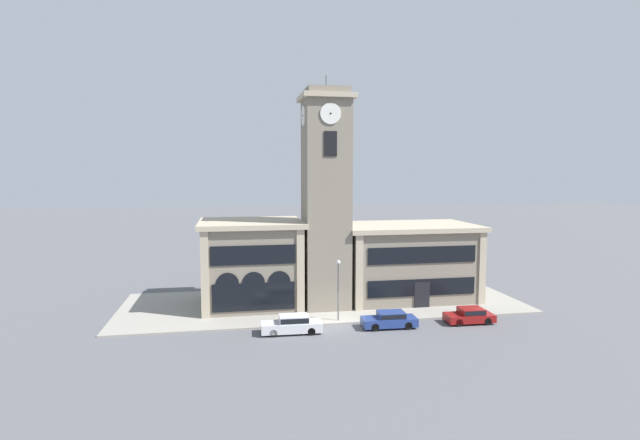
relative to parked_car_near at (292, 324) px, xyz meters
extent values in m
plane|color=#56565B|center=(4.09, 1.52, -0.76)|extent=(300.00, 300.00, 0.00)
cube|color=gray|center=(4.09, 8.38, -0.68)|extent=(38.56, 13.73, 0.15)
cube|color=gray|center=(4.09, 7.02, 8.97)|extent=(4.14, 4.14, 19.46)
cube|color=tan|center=(4.09, 7.02, 18.93)|extent=(4.84, 4.84, 0.45)
cube|color=gray|center=(4.09, 7.02, 19.45)|extent=(3.80, 3.80, 0.60)
cylinder|color=#4C4C51|center=(4.09, 7.02, 20.35)|extent=(0.10, 0.10, 1.20)
cylinder|color=silver|center=(4.09, 4.91, 17.27)|extent=(1.86, 0.10, 1.86)
cylinder|color=black|center=(4.09, 4.84, 17.27)|extent=(0.15, 0.04, 0.15)
cylinder|color=silver|center=(1.97, 7.02, 17.27)|extent=(0.10, 1.86, 1.86)
cylinder|color=black|center=(1.90, 7.02, 17.27)|extent=(0.04, 0.15, 0.15)
cube|color=black|center=(4.09, 4.92, 14.64)|extent=(1.16, 0.10, 2.20)
cube|color=gray|center=(-2.83, 9.10, 3.14)|extent=(9.10, 8.29, 7.80)
cube|color=tan|center=(-2.83, 9.10, 7.27)|extent=(9.80, 8.99, 0.45)
cube|color=tan|center=(-7.02, 4.90, 3.14)|extent=(0.70, 0.16, 7.80)
cube|color=tan|center=(1.37, 4.90, 3.14)|extent=(0.70, 0.16, 7.80)
cube|color=black|center=(-2.83, 4.92, 4.86)|extent=(7.46, 0.10, 1.72)
cube|color=black|center=(-2.83, 4.92, 1.12)|extent=(7.28, 0.10, 2.50)
cylinder|color=black|center=(-5.10, 4.91, 2.36)|extent=(2.00, 0.06, 2.00)
cylinder|color=black|center=(-2.83, 4.91, 2.36)|extent=(2.00, 0.06, 2.00)
cylinder|color=black|center=(-0.55, 4.91, 2.36)|extent=(2.00, 0.06, 2.00)
cube|color=gray|center=(12.91, 9.10, 2.83)|extent=(12.91, 8.29, 7.17)
cube|color=tan|center=(12.91, 9.10, 6.63)|extent=(13.61, 8.99, 0.45)
cube|color=tan|center=(6.81, 4.90, 2.83)|extent=(0.70, 0.16, 7.17)
cube|color=tan|center=(19.02, 4.90, 2.83)|extent=(0.70, 0.16, 7.17)
cube|color=black|center=(12.91, 4.92, 4.40)|extent=(10.59, 0.10, 1.58)
cube|color=black|center=(12.91, 4.91, 0.53)|extent=(1.50, 0.12, 2.58)
cube|color=black|center=(12.91, 4.92, 1.31)|extent=(10.59, 0.10, 1.61)
cube|color=silver|center=(-0.07, 0.00, -0.21)|extent=(4.91, 1.87, 0.74)
cube|color=silver|center=(0.13, 0.00, 0.43)|extent=(2.38, 1.62, 0.55)
cube|color=black|center=(0.13, 0.00, 0.43)|extent=(2.29, 1.65, 0.41)
cylinder|color=black|center=(-1.60, -0.70, -0.44)|extent=(0.63, 0.24, 0.63)
cylinder|color=black|center=(-1.55, 0.80, -0.44)|extent=(0.63, 0.24, 0.63)
cylinder|color=black|center=(1.42, -0.79, -0.44)|extent=(0.63, 0.24, 0.63)
cylinder|color=black|center=(1.46, 0.70, -0.44)|extent=(0.63, 0.24, 0.63)
cube|color=navy|center=(8.09, 0.00, -0.24)|extent=(4.59, 1.91, 0.68)
cube|color=navy|center=(8.27, 0.00, 0.35)|extent=(2.22, 1.66, 0.49)
cube|color=black|center=(8.27, 0.00, 0.35)|extent=(2.14, 1.69, 0.36)
cylinder|color=black|center=(6.66, -0.73, -0.43)|extent=(0.66, 0.24, 0.66)
cylinder|color=black|center=(6.71, 0.82, -0.43)|extent=(0.66, 0.24, 0.66)
cylinder|color=black|center=(9.47, -0.82, -0.43)|extent=(0.66, 0.24, 0.66)
cylinder|color=black|center=(9.52, 0.73, -0.43)|extent=(0.66, 0.24, 0.66)
cube|color=maroon|center=(15.25, 0.00, -0.27)|extent=(4.15, 1.97, 0.62)
cube|color=maroon|center=(15.42, 0.00, 0.30)|extent=(2.02, 1.72, 0.50)
cube|color=black|center=(15.42, 0.00, 0.30)|extent=(1.94, 1.76, 0.38)
cylinder|color=black|center=(13.96, -0.77, -0.43)|extent=(0.66, 0.24, 0.65)
cylinder|color=black|center=(14.01, 0.85, -0.43)|extent=(0.66, 0.24, 0.65)
cylinder|color=black|center=(16.50, -0.85, -0.43)|extent=(0.66, 0.24, 0.65)
cylinder|color=black|center=(16.55, 0.77, -0.43)|extent=(0.66, 0.24, 0.65)
cylinder|color=#4C4C51|center=(4.27, 2.30, 1.84)|extent=(0.12, 0.12, 4.89)
sphere|color=silver|center=(4.27, 2.30, 4.46)|extent=(0.36, 0.36, 0.36)
camera|label=1|loc=(-4.75, -38.75, 12.14)|focal=28.00mm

